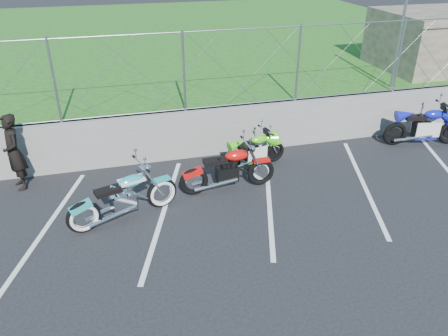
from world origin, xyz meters
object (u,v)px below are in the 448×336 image
object	(u,v)px
naked_orange	(229,171)
person_standing	(14,152)
cruiser_turquoise	(125,199)
sportbike_green	(254,152)
sportbike_blue	(425,128)

from	to	relation	value
naked_orange	person_standing	xyz separation A→B (m)	(-4.69, 1.36, 0.42)
cruiser_turquoise	sportbike_green	distance (m)	3.63
naked_orange	sportbike_green	size ratio (longest dim) A/B	1.24
naked_orange	sportbike_blue	bearing A→B (deg)	8.19
cruiser_turquoise	naked_orange	bearing A→B (deg)	-4.20
sportbike_blue	person_standing	world-z (taller)	person_standing
sportbike_blue	cruiser_turquoise	bearing A→B (deg)	-157.46
sportbike_green	cruiser_turquoise	bearing A→B (deg)	-167.86
cruiser_turquoise	person_standing	world-z (taller)	person_standing
sportbike_green	sportbike_blue	bearing A→B (deg)	-11.81
cruiser_turquoise	naked_orange	world-z (taller)	cruiser_turquoise
person_standing	cruiser_turquoise	bearing A→B (deg)	27.00
naked_orange	cruiser_turquoise	bearing A→B (deg)	-167.48
person_standing	sportbike_green	bearing A→B (deg)	62.64
sportbike_green	sportbike_blue	size ratio (longest dim) A/B	0.82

